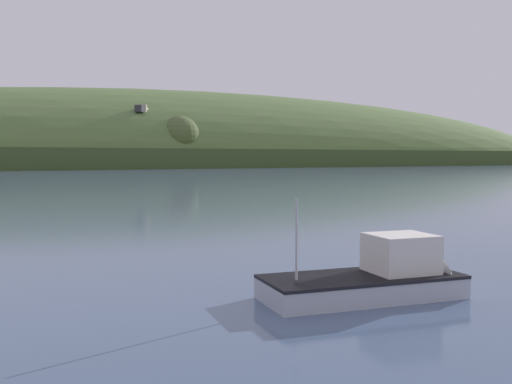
{
  "coord_description": "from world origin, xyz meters",
  "views": [
    {
      "loc": [
        -23.1,
        13.28,
        3.55
      ],
      "look_at": [
        -7.07,
        44.17,
        1.44
      ],
      "focal_mm": 40.98,
      "sensor_mm": 36.0,
      "label": 1
    }
  ],
  "objects": [
    {
      "name": "dockside_crane",
      "position": [
        33.0,
        200.39,
        10.22
      ],
      "size": [
        13.42,
        11.78,
        20.54
      ],
      "rotation": [
        0.0,
        0.0,
        0.7
      ],
      "color": "#4C4C51",
      "rests_on": "ground"
    },
    {
      "name": "fishing_boat_moored",
      "position": [
        -13.5,
        24.78,
        0.32
      ],
      "size": [
        5.63,
        2.65,
        3.28
      ],
      "rotation": [
        0.0,
        0.0,
        6.15
      ],
      "color": "#ADB2BC",
      "rests_on": "ground"
    },
    {
      "name": "far_shoreline_hill",
      "position": [
        72.73,
        234.17,
        0.28
      ],
      "size": [
        532.19,
        135.98,
        59.39
      ],
      "rotation": [
        0.0,
        0.0,
        0.05
      ],
      "color": "#3C4E24",
      "rests_on": "ground"
    }
  ]
}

